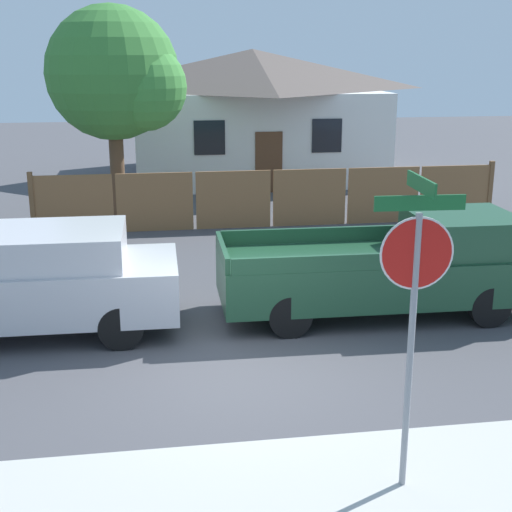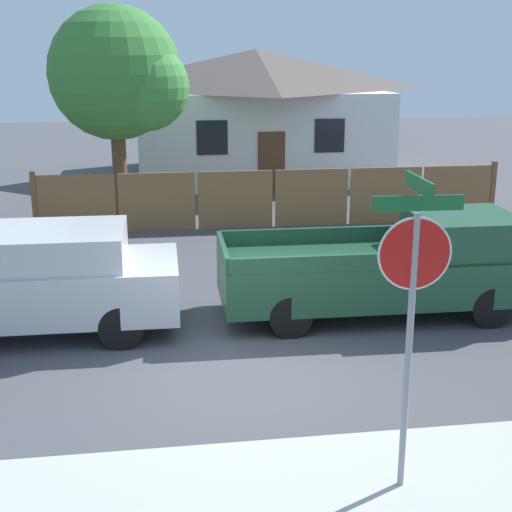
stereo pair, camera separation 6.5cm
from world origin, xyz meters
name	(u,v)px [view 1 (the left image)]	position (x,y,z in m)	size (l,w,h in m)	color
ground_plane	(239,370)	(0.00, 0.00, 0.00)	(80.00, 80.00, 0.00)	#47474C
wooden_fence	(272,198)	(2.00, 8.74, 0.76)	(12.38, 0.12, 1.62)	brown
house	(253,111)	(2.73, 17.12, 2.38)	(9.30, 7.79, 4.60)	white
oak_tree	(119,77)	(-1.88, 10.59, 3.85)	(3.78, 3.60, 5.75)	brown
red_suv	(26,278)	(-3.24, 1.96, 0.95)	(4.86, 2.05, 1.75)	#B7B7BC
orange_pickup	(392,267)	(2.97, 1.96, 0.85)	(5.55, 2.01, 1.77)	#1E472D
stop_sign	(415,284)	(1.37, -3.11, 2.28)	(0.90, 0.81, 3.35)	gray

